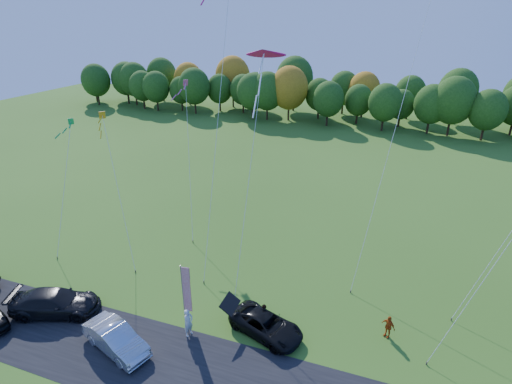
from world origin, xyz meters
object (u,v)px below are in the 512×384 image
(black_suv, at_px, (266,325))
(feather_flag, at_px, (186,289))
(silver_sedan, at_px, (116,338))
(person_east, at_px, (388,326))

(black_suv, relative_size, feather_flag, 1.10)
(silver_sedan, height_order, feather_flag, feather_flag)
(black_suv, bearing_deg, person_east, -52.69)
(black_suv, relative_size, silver_sedan, 1.02)
(person_east, relative_size, feather_flag, 0.35)
(feather_flag, bearing_deg, black_suv, 8.87)
(black_suv, height_order, person_east, person_east)
(silver_sedan, xyz_separation_m, person_east, (15.23, 6.51, -0.01))
(person_east, bearing_deg, feather_flag, -135.13)
(person_east, distance_m, feather_flag, 12.78)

